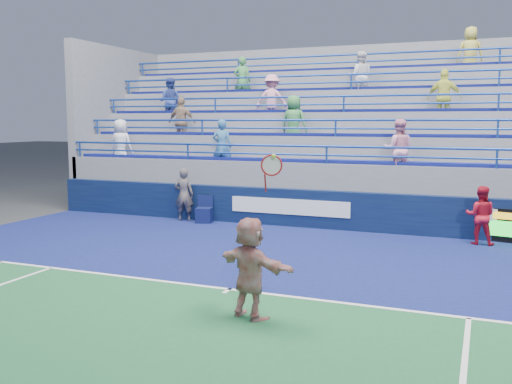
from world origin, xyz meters
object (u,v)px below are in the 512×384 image
at_px(line_judge, 184,195).
at_px(ball_girl, 480,215).
at_px(serve_speed_board, 505,226).
at_px(judge_chair, 204,214).
at_px(tennis_player, 250,268).

height_order(line_judge, ball_girl, line_judge).
bearing_deg(serve_speed_board, line_judge, -178.58).
bearing_deg(judge_chair, tennis_player, -58.09).
bearing_deg(ball_girl, tennis_player, 67.29).
bearing_deg(judge_chair, ball_girl, -1.26).
relative_size(serve_speed_board, line_judge, 0.77).
bearing_deg(serve_speed_board, ball_girl, -141.25).
height_order(serve_speed_board, ball_girl, ball_girl).
distance_m(line_judge, ball_girl, 8.53).
xyz_separation_m(tennis_player, line_judge, (-5.26, 7.35, 0.01)).
height_order(judge_chair, tennis_player, tennis_player).
height_order(tennis_player, line_judge, tennis_player).
relative_size(judge_chair, ball_girl, 0.56).
xyz_separation_m(tennis_player, ball_girl, (3.26, 7.09, -0.07)).
bearing_deg(line_judge, tennis_player, 112.95).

